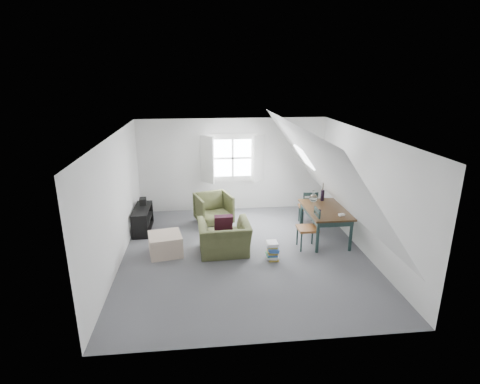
{
  "coord_description": "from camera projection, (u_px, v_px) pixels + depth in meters",
  "views": [
    {
      "loc": [
        -0.84,
        -7.03,
        3.61
      ],
      "look_at": [
        -0.03,
        0.6,
        1.17
      ],
      "focal_mm": 28.0,
      "sensor_mm": 36.0,
      "label": 1
    }
  ],
  "objects": [
    {
      "name": "slope_left",
      "position": [
        164.0,
        174.0,
        7.15
      ],
      "size": [
        3.19,
        5.5,
        4.48
      ],
      "primitive_type": "plane",
      "rotation": [
        0.0,
        2.19,
        0.0
      ],
      "color": "white",
      "rests_on": "wall_left"
    },
    {
      "name": "skylight",
      "position": [
        304.0,
        157.0,
        8.7
      ],
      "size": [
        0.35,
        0.75,
        0.47
      ],
      "primitive_type": "cube",
      "rotation": [
        0.0,
        0.95,
        0.0
      ],
      "color": "white",
      "rests_on": "slope_right"
    },
    {
      "name": "demijohn",
      "position": [
        313.0,
        198.0,
        8.71
      ],
      "size": [
        0.2,
        0.2,
        0.27
      ],
      "rotation": [
        0.0,
        0.0,
        -0.23
      ],
      "color": "silver",
      "rests_on": "dining_table"
    },
    {
      "name": "ottoman",
      "position": [
        165.0,
        244.0,
        7.77
      ],
      "size": [
        0.76,
        0.76,
        0.43
      ],
      "primitive_type": "cube",
      "rotation": [
        0.0,
        0.0,
        0.19
      ],
      "color": "tan",
      "rests_on": "floor"
    },
    {
      "name": "paper_box",
      "position": [
        342.0,
        215.0,
        7.92
      ],
      "size": [
        0.13,
        0.1,
        0.04
      ],
      "primitive_type": "cube",
      "rotation": [
        0.0,
        0.0,
        0.22
      ],
      "color": "white",
      "rests_on": "dining_table"
    },
    {
      "name": "vase_twigs",
      "position": [
        322.0,
        195.0,
        8.82
      ],
      "size": [
        0.08,
        0.09,
        0.65
      ],
      "rotation": [
        0.0,
        0.0,
        -0.34
      ],
      "color": "black",
      "rests_on": "dining_table"
    },
    {
      "name": "wall_front",
      "position": [
        269.0,
        263.0,
        4.86
      ],
      "size": [
        5.0,
        0.0,
        5.0
      ],
      "primitive_type": "plane",
      "rotation": [
        -1.57,
        0.0,
        0.0
      ],
      "color": "silver",
      "rests_on": "ground"
    },
    {
      "name": "ceiling",
      "position": [
        245.0,
        134.0,
        7.08
      ],
      "size": [
        5.5,
        5.5,
        0.0
      ],
      "primitive_type": "plane",
      "rotation": [
        3.14,
        0.0,
        0.0
      ],
      "color": "white",
      "rests_on": "wall_back"
    },
    {
      "name": "dining_chair_near",
      "position": [
        309.0,
        228.0,
        7.97
      ],
      "size": [
        0.42,
        0.42,
        0.89
      ],
      "rotation": [
        0.0,
        0.0,
        -1.24
      ],
      "color": "brown",
      "rests_on": "floor"
    },
    {
      "name": "floor",
      "position": [
        244.0,
        253.0,
        7.84
      ],
      "size": [
        5.5,
        5.5,
        0.0
      ],
      "primitive_type": "plane",
      "color": "#535459",
      "rests_on": "ground"
    },
    {
      "name": "slope_right",
      "position": [
        322.0,
        169.0,
        7.46
      ],
      "size": [
        3.19,
        5.5,
        4.48
      ],
      "primitive_type": "plane",
      "rotation": [
        0.0,
        -2.19,
        0.0
      ],
      "color": "white",
      "rests_on": "wall_right"
    },
    {
      "name": "wall_right",
      "position": [
        365.0,
        193.0,
        7.72
      ],
      "size": [
        0.0,
        5.5,
        5.5
      ],
      "primitive_type": "plane",
      "rotation": [
        1.57,
        0.0,
        -1.57
      ],
      "color": "silver",
      "rests_on": "ground"
    },
    {
      "name": "magazine_stack",
      "position": [
        273.0,
        251.0,
        7.55
      ],
      "size": [
        0.28,
        0.33,
        0.37
      ],
      "rotation": [
        0.0,
        0.0,
        -0.28
      ],
      "color": "#B29933",
      "rests_on": "floor"
    },
    {
      "name": "dormer_window",
      "position": [
        233.0,
        158.0,
        9.94
      ],
      "size": [
        1.71,
        0.35,
        1.3
      ],
      "color": "white",
      "rests_on": "wall_back"
    },
    {
      "name": "media_shelf",
      "position": [
        143.0,
        221.0,
        8.91
      ],
      "size": [
        0.37,
        1.1,
        0.56
      ],
      "rotation": [
        0.0,
        0.0,
        -0.04
      ],
      "color": "black",
      "rests_on": "floor"
    },
    {
      "name": "armchair_far",
      "position": [
        214.0,
        223.0,
        9.43
      ],
      "size": [
        1.03,
        1.05,
        0.77
      ],
      "primitive_type": "imported",
      "rotation": [
        0.0,
        0.0,
        0.3
      ],
      "color": "#434729",
      "rests_on": "floor"
    },
    {
      "name": "wall_back",
      "position": [
        233.0,
        165.0,
        10.07
      ],
      "size": [
        5.0,
        0.0,
        5.0
      ],
      "primitive_type": "plane",
      "rotation": [
        1.57,
        0.0,
        0.0
      ],
      "color": "silver",
      "rests_on": "ground"
    },
    {
      "name": "armchair_near",
      "position": [
        224.0,
        253.0,
        7.87
      ],
      "size": [
        1.1,
        0.97,
        0.69
      ],
      "primitive_type": "imported",
      "rotation": [
        0.0,
        0.0,
        3.19
      ],
      "color": "#434729",
      "rests_on": "floor"
    },
    {
      "name": "dining_table",
      "position": [
        325.0,
        213.0,
        8.36
      ],
      "size": [
        0.87,
        1.46,
        0.73
      ],
      "rotation": [
        0.0,
        0.0,
        -0.03
      ],
      "color": "black",
      "rests_on": "floor"
    },
    {
      "name": "dining_chair_far",
      "position": [
        308.0,
        207.0,
        9.24
      ],
      "size": [
        0.41,
        0.41,
        0.88
      ],
      "rotation": [
        0.0,
        0.0,
        2.96
      ],
      "color": "brown",
      "rests_on": "floor"
    },
    {
      "name": "electronics_box",
      "position": [
        143.0,
        202.0,
        9.06
      ],
      "size": [
        0.18,
        0.23,
        0.18
      ],
      "primitive_type": "cube",
      "rotation": [
        0.0,
        0.0,
        0.08
      ],
      "color": "black",
      "rests_on": "media_shelf"
    },
    {
      "name": "cup",
      "position": [
        319.0,
        214.0,
        8.02
      ],
      "size": [
        0.1,
        0.1,
        0.09
      ],
      "primitive_type": "imported",
      "rotation": [
        0.0,
        0.0,
        -0.08
      ],
      "color": "black",
      "rests_on": "dining_table"
    },
    {
      "name": "wall_left",
      "position": [
        116.0,
        201.0,
        7.21
      ],
      "size": [
        0.0,
        5.5,
        5.5
      ],
      "primitive_type": "plane",
      "rotation": [
        1.57,
        0.0,
        1.57
      ],
      "color": "silver",
      "rests_on": "ground"
    },
    {
      "name": "throw_pillow",
      "position": [
        223.0,
        223.0,
        7.83
      ],
      "size": [
        0.39,
        0.24,
        0.4
      ],
      "primitive_type": "cube",
      "rotation": [
        0.31,
        0.0,
        0.04
      ],
      "color": "#380F20",
      "rests_on": "armchair_near"
    }
  ]
}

